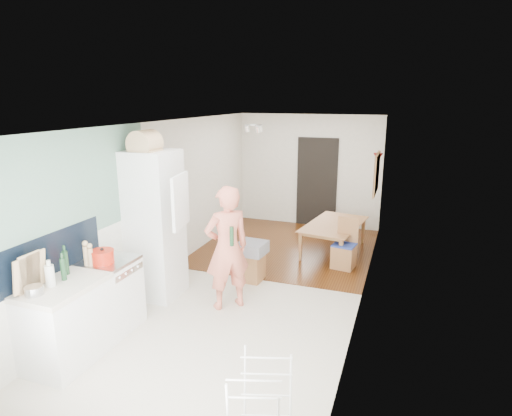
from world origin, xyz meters
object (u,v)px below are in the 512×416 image
Objects in this scene: person at (227,237)px; stool at (252,266)px; drying_rack at (260,412)px; dining_chair at (344,244)px; dining_table at (335,240)px.

stool is (0.01, 0.95, -0.79)m from person.
drying_rack is at bearing -68.61° from stool.
drying_rack is (1.27, -3.23, 0.18)m from stool.
person reaches higher than dining_chair.
dining_table is at bearing 75.21° from drying_rack.
stool is at bearing 94.07° from drying_rack.
dining_table is at bearing 58.39° from stool.
dining_chair is (1.32, 1.95, -0.59)m from person.
person is 2.37× the size of dining_chair.
dining_chair reaches higher than drying_rack.
dining_chair reaches higher than dining_table.
dining_chair is 1.67m from stool.
person is at bearing 101.76° from drying_rack.
drying_rack is (1.27, -2.29, -0.61)m from person.
dining_chair is 4.24m from drying_rack.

